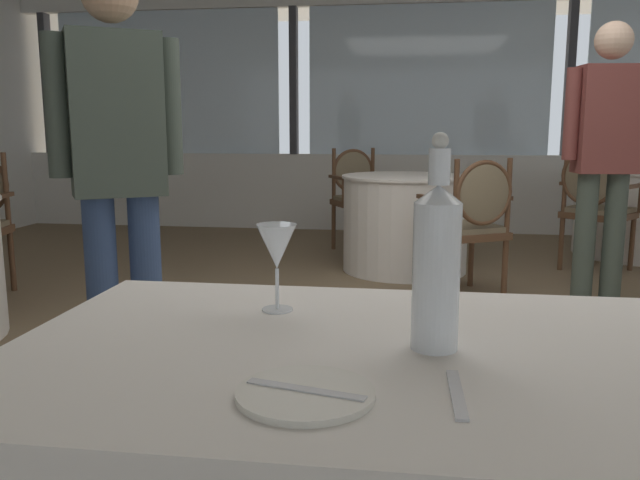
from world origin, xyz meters
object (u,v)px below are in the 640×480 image
water_bottle (436,263)px  dining_chair_0_0 (472,217)px  diner_person_1 (118,158)px  side_plate (305,394)px  diner_person_0 (606,148)px  dining_chair_0_1 (358,190)px  wine_glass (277,248)px  dining_chair_3_1 (595,199)px

water_bottle → dining_chair_0_0: water_bottle is taller
dining_chair_0_0 → diner_person_1: size_ratio=0.54×
side_plate → water_bottle: bearing=51.5°
dining_chair_0_0 → diner_person_0: 0.92m
diner_person_0 → dining_chair_0_1: bearing=-143.6°
dining_chair_0_0 → diner_person_1: (-1.59, -1.88, 0.47)m
wine_glass → dining_chair_3_1: size_ratio=0.18×
water_bottle → diner_person_1: (-1.24, 1.43, 0.10)m
wine_glass → diner_person_1: diner_person_1 is taller
wine_glass → dining_chair_0_1: bearing=92.8°
wine_glass → diner_person_0: (1.44, 2.95, 0.12)m
dining_chair_0_1 → dining_chair_3_1: size_ratio=0.95×
side_plate → dining_chair_0_1: (-0.36, 5.18, -0.21)m
dining_chair_0_0 → diner_person_1: 2.50m
diner_person_1 → side_plate: bearing=-0.2°
diner_person_0 → water_bottle: bearing=-26.2°
dining_chair_0_0 → dining_chair_0_1: bearing=-0.0°
side_plate → diner_person_0: size_ratio=0.11×
diner_person_0 → diner_person_1: size_ratio=1.00×
wine_glass → dining_chair_0_0: 3.20m
side_plate → diner_person_0: 3.63m
dining_chair_0_0 → dining_chair_3_1: (1.03, 0.97, 0.03)m
wine_glass → diner_person_1: 1.54m
wine_glass → diner_person_0: size_ratio=0.10×
dining_chair_0_1 → wine_glass: bearing=-25.9°
water_bottle → diner_person_1: bearing=130.9°
side_plate → wine_glass: wine_glass is taller
water_bottle → dining_chair_3_1: 4.50m
dining_chair_0_1 → diner_person_1: (-0.69, -3.52, 0.45)m
wine_glass → dining_chair_3_1: dining_chair_3_1 is taller
dining_chair_0_1 → dining_chair_0_0: bearing=-0.0°
water_bottle → dining_chair_0_1: (-0.55, 4.95, -0.35)m
dining_chair_3_1 → diner_person_1: size_ratio=0.57×
dining_chair_3_1 → side_plate: bearing=-160.7°
dining_chair_0_1 → diner_person_1: diner_person_1 is taller
side_plate → dining_chair_0_1: dining_chair_0_1 is taller
dining_chair_0_1 → dining_chair_3_1: 2.05m
wine_glass → water_bottle: bearing=-31.3°
wine_glass → diner_person_0: bearing=64.0°
water_bottle → diner_person_0: (1.13, 3.14, 0.10)m
dining_chair_3_1 → wine_glass: bearing=-164.1°
dining_chair_0_1 → side_plate: bearing=-24.7°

